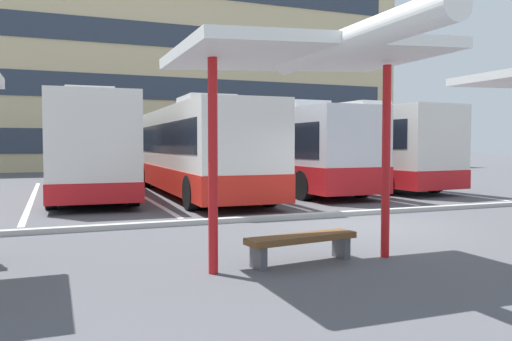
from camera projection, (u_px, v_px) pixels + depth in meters
ground_plane at (366, 226)px, 11.77m from camera, size 160.00×160.00×0.00m
terminal_building at (139, 73)px, 42.08m from camera, size 42.11×11.51×18.18m
coach_bus_0 at (89, 147)px, 18.62m from camera, size 2.95×10.92×3.74m
coach_bus_1 at (196, 151)px, 18.78m from camera, size 2.83×11.74×3.51m
coach_bus_2 at (284, 151)px, 20.93m from camera, size 2.82×10.94×3.50m
coach_bus_3 at (339, 148)px, 23.36m from camera, size 3.68×12.71×3.67m
lane_stripe_0 at (33, 197)px, 18.01m from camera, size 0.16×14.00×0.01m
lane_stripe_1 at (139, 194)px, 19.37m from camera, size 0.16×14.00×0.01m
lane_stripe_2 at (231, 190)px, 20.73m from camera, size 0.16×14.00×0.01m
lane_stripe_3 at (311, 188)px, 22.09m from camera, size 0.16×14.00×0.01m
lane_stripe_4 at (383, 185)px, 23.45m from camera, size 0.16×14.00×0.01m
waiting_shelter_1 at (314, 58)px, 7.55m from camera, size 3.98×4.48×3.41m
bench_1 at (302, 242)px, 8.04m from camera, size 1.92×0.67×0.45m
platform_kerb at (331, 214)px, 13.23m from camera, size 44.00×0.24×0.12m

